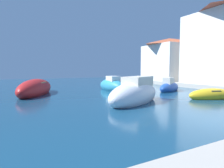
{
  "coord_description": "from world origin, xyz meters",
  "views": [
    {
      "loc": [
        -7.68,
        -4.54,
        2.16
      ],
      "look_at": [
        -0.22,
        9.62,
        0.87
      ],
      "focal_mm": 29.8,
      "sensor_mm": 36.0,
      "label": 1
    }
  ],
  "objects_px": {
    "moored_boat_2": "(212,95)",
    "moored_boat_1": "(135,94)",
    "moored_boat_5": "(35,89)",
    "moored_boat_3": "(169,87)",
    "moored_boat_0": "(112,85)",
    "waterfront_building_annex": "(169,59)"
  },
  "relations": [
    {
      "from": "moored_boat_1",
      "to": "moored_boat_5",
      "type": "height_order",
      "value": "moored_boat_1"
    },
    {
      "from": "moored_boat_3",
      "to": "waterfront_building_annex",
      "type": "height_order",
      "value": "waterfront_building_annex"
    },
    {
      "from": "moored_boat_0",
      "to": "moored_boat_5",
      "type": "relative_size",
      "value": 0.71
    },
    {
      "from": "moored_boat_2",
      "to": "moored_boat_5",
      "type": "relative_size",
      "value": 0.59
    },
    {
      "from": "moored_boat_3",
      "to": "moored_boat_1",
      "type": "bearing_deg",
      "value": -177.66
    },
    {
      "from": "moored_boat_2",
      "to": "moored_boat_1",
      "type": "bearing_deg",
      "value": -175.83
    },
    {
      "from": "moored_boat_2",
      "to": "waterfront_building_annex",
      "type": "relative_size",
      "value": 0.58
    },
    {
      "from": "moored_boat_3",
      "to": "waterfront_building_annex",
      "type": "relative_size",
      "value": 0.63
    },
    {
      "from": "moored_boat_1",
      "to": "waterfront_building_annex",
      "type": "relative_size",
      "value": 0.89
    },
    {
      "from": "moored_boat_0",
      "to": "moored_boat_5",
      "type": "bearing_deg",
      "value": 92.31
    },
    {
      "from": "moored_boat_0",
      "to": "moored_boat_3",
      "type": "xyz_separation_m",
      "value": [
        4.51,
        -3.67,
        -0.08
      ]
    },
    {
      "from": "waterfront_building_annex",
      "to": "moored_boat_5",
      "type": "bearing_deg",
      "value": -168.37
    },
    {
      "from": "moored_boat_5",
      "to": "moored_boat_3",
      "type": "bearing_deg",
      "value": 98.96
    },
    {
      "from": "moored_boat_0",
      "to": "moored_boat_2",
      "type": "distance_m",
      "value": 9.46
    },
    {
      "from": "moored_boat_0",
      "to": "moored_boat_3",
      "type": "height_order",
      "value": "moored_boat_0"
    },
    {
      "from": "moored_boat_5",
      "to": "moored_boat_0",
      "type": "bearing_deg",
      "value": 116.68
    },
    {
      "from": "moored_boat_2",
      "to": "waterfront_building_annex",
      "type": "distance_m",
      "value": 15.2
    },
    {
      "from": "moored_boat_0",
      "to": "moored_boat_1",
      "type": "xyz_separation_m",
      "value": [
        -2.09,
        -7.27,
        0.1
      ]
    },
    {
      "from": "moored_boat_5",
      "to": "moored_boat_2",
      "type": "bearing_deg",
      "value": 77.63
    },
    {
      "from": "moored_boat_1",
      "to": "moored_boat_2",
      "type": "distance_m",
      "value": 5.94
    },
    {
      "from": "moored_boat_1",
      "to": "moored_boat_0",
      "type": "bearing_deg",
      "value": -135.03
    },
    {
      "from": "moored_boat_3",
      "to": "moored_boat_5",
      "type": "distance_m",
      "value": 12.45
    }
  ]
}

